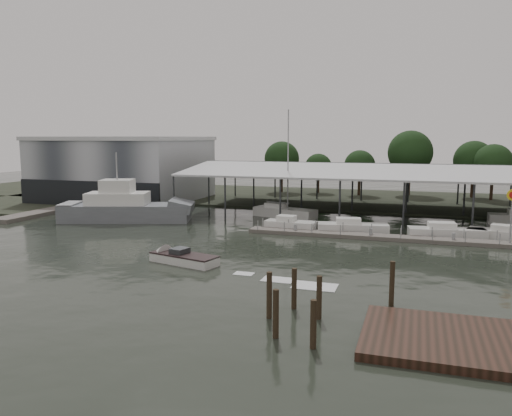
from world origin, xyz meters
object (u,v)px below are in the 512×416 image
(shell_fuel_sign, at_px, (512,206))
(grey_trawler, at_px, (127,208))
(speedboat_underway, at_px, (179,258))
(white_sailboat, at_px, (284,212))

(shell_fuel_sign, relative_size, grey_trawler, 0.33)
(speedboat_underway, bearing_deg, white_sailboat, -80.17)
(shell_fuel_sign, relative_size, white_sailboat, 0.39)
(shell_fuel_sign, relative_size, speedboat_underway, 0.32)
(grey_trawler, xyz_separation_m, speedboat_underway, (15.81, -16.95, -1.19))
(shell_fuel_sign, distance_m, grey_trawler, 43.18)
(shell_fuel_sign, bearing_deg, speedboat_underway, -150.79)
(white_sailboat, bearing_deg, speedboat_underway, -78.78)
(shell_fuel_sign, bearing_deg, grey_trawler, 177.73)
(white_sailboat, distance_m, speedboat_underway, 26.00)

